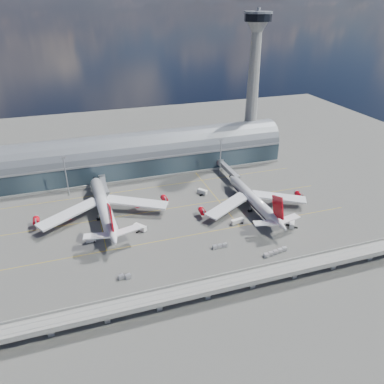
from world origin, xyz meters
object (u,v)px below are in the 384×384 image
object	(u,v)px
service_truck_0	(140,228)
service_truck_3	(292,224)
service_truck_5	(202,192)
cargo_train_2	(220,246)
floodlight_mast_right	(220,156)
service_truck_2	(237,221)
service_truck_1	(91,240)
cargo_train_1	(275,252)
service_truck_4	(165,202)
floodlight_mast_left	(66,175)
airliner_left	(104,207)
control_tower	(253,87)
cargo_train_0	(125,277)
airliner_right	(254,200)

from	to	relation	value
service_truck_0	service_truck_3	distance (m)	80.25
service_truck_5	cargo_train_2	xyz separation A→B (m)	(-10.89, -55.79, -0.63)
floodlight_mast_right	service_truck_2	size ratio (longest dim) A/B	3.39
service_truck_1	cargo_train_1	distance (m)	90.64
service_truck_5	cargo_train_1	xyz separation A→B (m)	(12.35, -68.60, -0.60)
service_truck_4	cargo_train_2	xyz separation A→B (m)	(14.17, -50.99, -0.40)
floodlight_mast_right	cargo_train_1	size ratio (longest dim) A/B	1.91
service_truck_2	cargo_train_1	world-z (taller)	service_truck_2
service_truck_5	service_truck_4	bearing A→B (deg)	154.03
service_truck_0	service_truck_2	xyz separation A→B (m)	(51.10, -9.95, -0.17)
floodlight_mast_left	service_truck_4	world-z (taller)	floodlight_mast_left
service_truck_2	service_truck_3	bearing A→B (deg)	-123.50
floodlight_mast_left	service_truck_1	xyz separation A→B (m)	(8.51, -55.02, -12.25)
airliner_left	cargo_train_2	bearing A→B (deg)	-44.86
service_truck_5	service_truck_0	bearing A→B (deg)	175.48
service_truck_0	service_truck_2	size ratio (longest dim) A/B	0.95
service_truck_5	cargo_train_2	world-z (taller)	service_truck_5
service_truck_4	cargo_train_1	xyz separation A→B (m)	(37.40, -63.80, -0.37)
airliner_left	service_truck_0	xyz separation A→B (m)	(16.18, -18.91, -5.21)
control_tower	airliner_left	xyz separation A→B (m)	(-117.18, -61.21, -44.87)
cargo_train_1	cargo_train_0	bearing A→B (deg)	95.67
cargo_train_1	floodlight_mast_right	bearing A→B (deg)	3.80
service_truck_0	cargo_train_0	distance (m)	38.42
airliner_left	service_truck_3	world-z (taller)	airliner_left
airliner_left	service_truck_5	world-z (taller)	airliner_left
service_truck_0	service_truck_5	bearing A→B (deg)	-6.32
service_truck_3	floodlight_mast_left	bearing A→B (deg)	179.87
control_tower	floodlight_mast_right	size ratio (longest dim) A/B	4.01
floodlight_mast_left	service_truck_4	distance (m)	62.06
airliner_right	cargo_train_0	size ratio (longest dim) A/B	11.52
service_truck_2	cargo_train_1	size ratio (longest dim) A/B	0.56
service_truck_2	cargo_train_0	distance (m)	69.97
control_tower	floodlight_mast_right	xyz separation A→B (m)	(-35.00, -28.00, -38.00)
floodlight_mast_right	service_truck_5	xyz separation A→B (m)	(-21.30, -23.87, -12.11)
service_truck_3	service_truck_1	bearing A→B (deg)	-157.00
airliner_right	service_truck_2	bearing A→B (deg)	-143.10
service_truck_3	cargo_train_0	size ratio (longest dim) A/B	1.08
floodlight_mast_right	service_truck_4	bearing A→B (deg)	-148.27
service_truck_3	service_truck_5	world-z (taller)	service_truck_5
airliner_left	service_truck_4	distance (m)	36.52
service_truck_3	cargo_train_1	size ratio (longest dim) A/B	0.48
floodlight_mast_right	service_truck_4	xyz separation A→B (m)	(-46.36, -28.67, -12.34)
service_truck_2	service_truck_0	bearing A→B (deg)	70.67
service_truck_2	airliner_right	bearing A→B (deg)	-61.17
service_truck_3	cargo_train_2	bearing A→B (deg)	-139.32
floodlight_mast_right	cargo_train_1	world-z (taller)	floodlight_mast_right
airliner_right	service_truck_5	world-z (taller)	airliner_right
service_truck_2	service_truck_5	xyz separation A→B (m)	(-6.40, 38.20, 0.14)
cargo_train_0	service_truck_0	bearing A→B (deg)	-34.22
floodlight_mast_left	cargo_train_1	world-z (taller)	floodlight_mast_left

